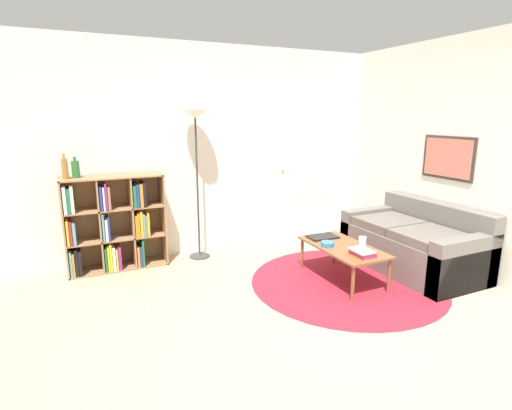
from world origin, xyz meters
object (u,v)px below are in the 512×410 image
(laptop, at_px, (322,237))
(bowl, at_px, (328,244))
(couch, at_px, (415,245))
(cup, at_px, (362,241))
(bottle_middle, at_px, (76,169))
(bottle_left, at_px, (65,169))
(floor_lamp, at_px, (196,131))
(coffee_table, at_px, (343,249))
(bookshelf, at_px, (113,224))

(laptop, xyz_separation_m, bowl, (-0.12, -0.27, 0.01))
(laptop, distance_m, bowl, 0.30)
(couch, height_order, laptop, couch)
(cup, relative_size, bottle_middle, 0.41)
(bottle_left, bearing_deg, floor_lamp, -0.90)
(coffee_table, relative_size, bottle_left, 3.72)
(cup, bearing_deg, bowl, 159.00)
(bowl, height_order, cup, cup)
(cup, bearing_deg, coffee_table, 160.93)
(bowl, bearing_deg, laptop, 66.00)
(laptop, height_order, cup, cup)
(bookshelf, height_order, bottle_left, bottle_left)
(couch, bearing_deg, laptop, 158.30)
(floor_lamp, distance_m, laptop, 1.92)
(couch, xyz_separation_m, bottle_left, (-3.60, 1.43, 0.92))
(floor_lamp, bearing_deg, bookshelf, 176.80)
(floor_lamp, xyz_separation_m, coffee_table, (1.19, -1.34, -1.22))
(bowl, xyz_separation_m, bottle_middle, (-2.36, 1.35, 0.77))
(floor_lamp, relative_size, coffee_table, 1.80)
(laptop, relative_size, bowl, 2.37)
(bottle_left, bearing_deg, couch, -21.67)
(bookshelf, xyz_separation_m, couch, (3.16, -1.46, -0.25))
(bottle_middle, bearing_deg, bottle_left, -154.35)
(bowl, bearing_deg, cup, -21.00)
(cup, distance_m, bottle_middle, 3.18)
(floor_lamp, height_order, bottle_middle, floor_lamp)
(floor_lamp, bearing_deg, bowl, -51.08)
(bookshelf, distance_m, bottle_left, 0.80)
(laptop, height_order, bottle_middle, bottle_middle)
(couch, distance_m, bottle_middle, 3.90)
(coffee_table, height_order, bowl, bowl)
(floor_lamp, xyz_separation_m, bowl, (1.03, -1.28, -1.15))
(bookshelf, relative_size, cup, 11.57)
(bottle_left, distance_m, bottle_middle, 0.12)
(coffee_table, bearing_deg, bottle_middle, 150.59)
(bookshelf, bearing_deg, coffee_table, -32.66)
(laptop, bearing_deg, couch, -21.70)
(bowl, relative_size, bottle_left, 0.53)
(floor_lamp, distance_m, bowl, 2.01)
(laptop, distance_m, bottle_middle, 2.81)
(bookshelf, height_order, bottle_middle, bottle_middle)
(couch, relative_size, bowl, 10.79)
(couch, bearing_deg, floor_lamp, 147.02)
(bookshelf, distance_m, bowl, 2.43)
(floor_lamp, relative_size, bowl, 12.68)
(cup, xyz_separation_m, bottle_middle, (-2.71, 1.48, 0.75))
(cup, distance_m, bottle_left, 3.25)
(bookshelf, bearing_deg, bottle_middle, 177.16)
(bottle_left, bearing_deg, laptop, -21.66)
(coffee_table, bearing_deg, laptop, 95.61)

